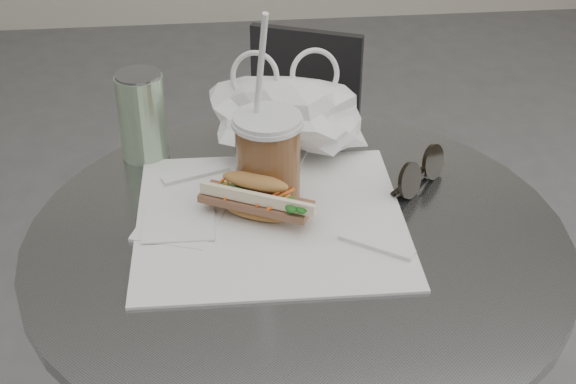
{
  "coord_description": "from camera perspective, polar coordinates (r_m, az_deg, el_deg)",
  "views": [
    {
      "loc": [
        -0.11,
        -0.7,
        1.39
      ],
      "look_at": [
        -0.01,
        0.23,
        0.79
      ],
      "focal_mm": 50.0,
      "sensor_mm": 36.0,
      "label": 1
    }
  ],
  "objects": [
    {
      "name": "cafe_table",
      "position": [
        1.3,
        0.58,
        -12.85
      ],
      "size": [
        0.76,
        0.76,
        0.74
      ],
      "color": "slate",
      "rests_on": "ground"
    },
    {
      "name": "chair_far",
      "position": [
        2.03,
        0.17,
        0.29
      ],
      "size": [
        0.38,
        0.4,
        0.68
      ],
      "rotation": [
        0.0,
        0.0,
        2.74
      ],
      "color": "#29292B",
      "rests_on": "ground"
    },
    {
      "name": "drink_can",
      "position": [
        1.29,
        -10.33,
        5.36
      ],
      "size": [
        0.08,
        0.08,
        0.14
      ],
      "color": "#57874F",
      "rests_on": "cafe_table"
    },
    {
      "name": "iced_coffee",
      "position": [
        1.15,
        -1.43,
        2.48
      ],
      "size": [
        0.1,
        0.1,
        0.3
      ],
      "color": "brown",
      "rests_on": "cafe_table"
    },
    {
      "name": "sandwich_paper",
      "position": [
        1.15,
        -1.26,
        -1.93
      ],
      "size": [
        0.39,
        0.37,
        0.0
      ],
      "primitive_type": "cube",
      "rotation": [
        0.0,
        0.0,
        -0.02
      ],
      "color": "white",
      "rests_on": "cafe_table"
    },
    {
      "name": "sunglasses",
      "position": [
        1.23,
        9.35,
        1.31
      ],
      "size": [
        0.1,
        0.1,
        0.06
      ],
      "rotation": [
        0.0,
        0.0,
        0.8
      ],
      "color": "black",
      "rests_on": "cafe_table"
    },
    {
      "name": "banh_mi",
      "position": [
        1.13,
        -2.3,
        -0.41
      ],
      "size": [
        0.21,
        0.16,
        0.07
      ],
      "rotation": [
        0.0,
        0.0,
        -0.47
      ],
      "color": "#BC8A47",
      "rests_on": "sandwich_paper"
    },
    {
      "name": "napkin_stack",
      "position": [
        1.14,
        -7.74,
        -2.19
      ],
      "size": [
        0.14,
        0.14,
        0.01
      ],
      "color": "white",
      "rests_on": "cafe_table"
    },
    {
      "name": "plastic_bag",
      "position": [
        1.29,
        -0.13,
        5.4
      ],
      "size": [
        0.26,
        0.21,
        0.12
      ],
      "primitive_type": null,
      "rotation": [
        0.0,
        0.0,
        -0.13
      ],
      "color": "white",
      "rests_on": "cafe_table"
    }
  ]
}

